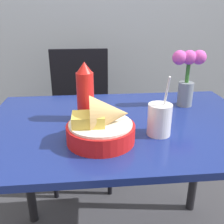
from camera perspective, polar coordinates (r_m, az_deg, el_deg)
name	(u,v)px	position (r m, az deg, el deg)	size (l,w,h in m)	color
dining_table	(123,147)	(1.04, 2.42, -8.08)	(1.09, 0.73, 0.75)	navy
chair_far_window	(81,106)	(1.77, -7.18, 1.41)	(0.40, 0.40, 0.93)	black
food_basket	(103,125)	(0.81, -2.13, -3.04)	(0.23, 0.23, 0.16)	red
ketchup_bottle	(85,93)	(0.97, -6.13, 4.45)	(0.07, 0.07, 0.23)	red
drink_cup	(159,120)	(0.88, 10.77, -1.90)	(0.08, 0.08, 0.22)	silver
flower_vase	(188,73)	(1.16, 16.91, 8.58)	(0.15, 0.07, 0.25)	gray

